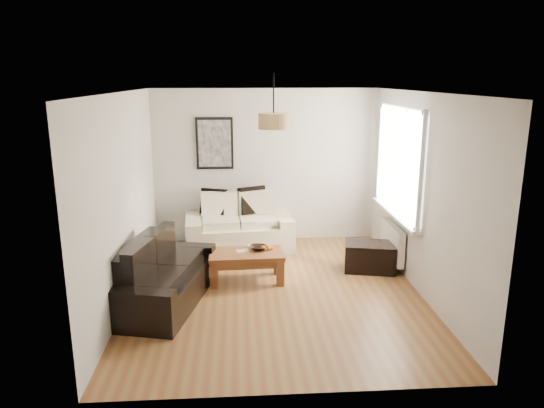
{
  "coord_description": "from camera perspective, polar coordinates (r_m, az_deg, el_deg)",
  "views": [
    {
      "loc": [
        -0.47,
        -6.19,
        2.78
      ],
      "look_at": [
        0.0,
        0.6,
        1.05
      ],
      "focal_mm": 33.14,
      "sensor_mm": 36.0,
      "label": 1
    }
  ],
  "objects": [
    {
      "name": "floor",
      "position": [
        6.81,
        0.35,
        -9.86
      ],
      "size": [
        4.5,
        4.5,
        0.0
      ],
      "primitive_type": "plane",
      "color": "brown",
      "rests_on": "ground"
    },
    {
      "name": "poster",
      "position": [
        8.49,
        -6.53,
        6.86
      ],
      "size": [
        0.62,
        0.04,
        0.87
      ],
      "primitive_type": null,
      "color": "black",
      "rests_on": "wall_back"
    },
    {
      "name": "orange_c",
      "position": [
        7.04,
        -1.02,
        -4.99
      ],
      "size": [
        0.07,
        0.07,
        0.06
      ],
      "primitive_type": "sphere",
      "rotation": [
        0.0,
        0.0,
        -0.19
      ],
      "color": "#E35213",
      "rests_on": "fruit_bowl"
    },
    {
      "name": "wall_left",
      "position": [
        6.53,
        -16.5,
        0.55
      ],
      "size": [
        0.04,
        4.5,
        2.6
      ],
      "primitive_type": null,
      "color": "silver",
      "rests_on": "floor"
    },
    {
      "name": "fruit_bowl",
      "position": [
        7.08,
        -1.63,
        -4.99
      ],
      "size": [
        0.26,
        0.26,
        0.06
      ],
      "primitive_type": "imported",
      "rotation": [
        0.0,
        0.0,
        -0.17
      ],
      "color": "black",
      "rests_on": "coffee_table"
    },
    {
      "name": "coffee_table",
      "position": [
        7.06,
        -2.9,
        -7.09
      ],
      "size": [
        1.05,
        0.59,
        0.42
      ],
      "primitive_type": null,
      "rotation": [
        0.0,
        0.0,
        0.03
      ],
      "color": "brown",
      "rests_on": "floor"
    },
    {
      "name": "wall_front",
      "position": [
        4.24,
        2.66,
        -6.21
      ],
      "size": [
        3.8,
        0.04,
        2.6
      ],
      "primitive_type": null,
      "color": "silver",
      "rests_on": "floor"
    },
    {
      "name": "window_bay",
      "position": [
        7.47,
        14.33,
        4.71
      ],
      "size": [
        0.14,
        1.9,
        1.6
      ],
      "primitive_type": null,
      "color": "white",
      "rests_on": "wall_right"
    },
    {
      "name": "orange_b",
      "position": [
        7.05,
        -0.09,
        -4.94
      ],
      "size": [
        0.07,
        0.07,
        0.06
      ],
      "primitive_type": "sphere",
      "rotation": [
        0.0,
        0.0,
        -0.03
      ],
      "color": "#F45314",
      "rests_on": "fruit_bowl"
    },
    {
      "name": "orange_a",
      "position": [
        7.04,
        -0.39,
        -4.98
      ],
      "size": [
        0.09,
        0.09,
        0.07
      ],
      "primitive_type": "sphere",
      "rotation": [
        0.0,
        0.0,
        -0.32
      ],
      "color": "orange",
      "rests_on": "fruit_bowl"
    },
    {
      "name": "radiator",
      "position": [
        7.74,
        13.5,
        -4.22
      ],
      "size": [
        0.1,
        0.9,
        0.52
      ],
      "primitive_type": "cube",
      "color": "white",
      "rests_on": "wall_right"
    },
    {
      "name": "ceiling",
      "position": [
        6.21,
        0.39,
        12.59
      ],
      "size": [
        3.8,
        4.5,
        0.0
      ],
      "primitive_type": null,
      "color": "white",
      "rests_on": "floor"
    },
    {
      "name": "wall_back",
      "position": [
        8.59,
        -0.76,
        4.33
      ],
      "size": [
        3.8,
        0.04,
        2.6
      ],
      "primitive_type": null,
      "color": "silver",
      "rests_on": "floor"
    },
    {
      "name": "wall_right",
      "position": [
        6.8,
        16.56,
        1.07
      ],
      "size": [
        0.04,
        4.5,
        2.6
      ],
      "primitive_type": null,
      "color": "silver",
      "rests_on": "floor"
    },
    {
      "name": "ottoman",
      "position": [
        7.57,
        11.05,
        -5.9
      ],
      "size": [
        0.81,
        0.61,
        0.41
      ],
      "primitive_type": "cube",
      "rotation": [
        0.0,
        0.0,
        -0.21
      ],
      "color": "black",
      "rests_on": "floor"
    },
    {
      "name": "loveseat_cream",
      "position": [
        8.31,
        -3.77,
        -2.19
      ],
      "size": [
        1.81,
        1.09,
        0.86
      ],
      "primitive_type": null,
      "rotation": [
        0.0,
        0.0,
        0.09
      ],
      "color": "beige",
      "rests_on": "floor"
    },
    {
      "name": "cushion_right",
      "position": [
        8.43,
        -2.22,
        0.45
      ],
      "size": [
        0.48,
        0.31,
        0.46
      ],
      "primitive_type": "cube",
      "rotation": [
        0.0,
        0.0,
        0.42
      ],
      "color": "black",
      "rests_on": "loveseat_cream"
    },
    {
      "name": "cushion_left",
      "position": [
        8.44,
        -6.64,
        0.29
      ],
      "size": [
        0.45,
        0.27,
        0.43
      ],
      "primitive_type": "cube",
      "rotation": [
        0.0,
        0.0,
        -0.35
      ],
      "color": "black",
      "rests_on": "loveseat_cream"
    },
    {
      "name": "sofa_leather",
      "position": [
        6.5,
        -12.28,
        -7.68
      ],
      "size": [
        1.26,
        1.95,
        0.78
      ],
      "primitive_type": null,
      "rotation": [
        0.0,
        0.0,
        1.34
      ],
      "color": "black",
      "rests_on": "floor"
    },
    {
      "name": "papers",
      "position": [
        7.04,
        -3.33,
        -5.32
      ],
      "size": [
        0.2,
        0.16,
        0.01
      ],
      "primitive_type": "cube",
      "rotation": [
        0.0,
        0.0,
        0.21
      ],
      "color": "beige",
      "rests_on": "coffee_table"
    },
    {
      "name": "pendant_shade",
      "position": [
        6.53,
        0.18,
        9.42
      ],
      "size": [
        0.4,
        0.4,
        0.2
      ],
      "primitive_type": "cylinder",
      "color": "tan",
      "rests_on": "ceiling"
    }
  ]
}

